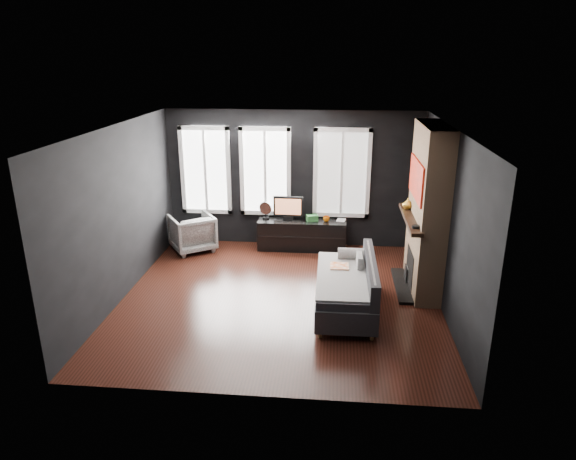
# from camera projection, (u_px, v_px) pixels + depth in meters

# --- Properties ---
(floor) EXTENTS (5.00, 5.00, 0.00)m
(floor) POSITION_uv_depth(u_px,v_px,m) (280.00, 298.00, 8.21)
(floor) COLOR black
(floor) RESTS_ON ground
(ceiling) EXTENTS (5.00, 5.00, 0.00)m
(ceiling) POSITION_uv_depth(u_px,v_px,m) (279.00, 128.00, 7.33)
(ceiling) COLOR white
(ceiling) RESTS_ON ground
(wall_back) EXTENTS (5.00, 0.02, 2.70)m
(wall_back) POSITION_uv_depth(u_px,v_px,m) (293.00, 179.00, 10.13)
(wall_back) COLOR black
(wall_back) RESTS_ON ground
(wall_left) EXTENTS (0.02, 5.00, 2.70)m
(wall_left) POSITION_uv_depth(u_px,v_px,m) (120.00, 213.00, 7.99)
(wall_left) COLOR black
(wall_left) RESTS_ON ground
(wall_right) EXTENTS (0.02, 5.00, 2.70)m
(wall_right) POSITION_uv_depth(u_px,v_px,m) (448.00, 222.00, 7.56)
(wall_right) COLOR black
(wall_right) RESTS_ON ground
(windows) EXTENTS (4.00, 0.16, 1.76)m
(windows) POSITION_uv_depth(u_px,v_px,m) (270.00, 127.00, 9.79)
(windows) COLOR white
(windows) RESTS_ON wall_back
(fireplace) EXTENTS (0.70, 1.62, 2.70)m
(fireplace) POSITION_uv_depth(u_px,v_px,m) (428.00, 210.00, 8.14)
(fireplace) COLOR #93724C
(fireplace) RESTS_ON floor
(sofa) EXTENTS (0.97, 1.93, 0.83)m
(sofa) POSITION_uv_depth(u_px,v_px,m) (346.00, 284.00, 7.73)
(sofa) COLOR #28272A
(sofa) RESTS_ON floor
(stripe_pillow) EXTENTS (0.09, 0.34, 0.34)m
(stripe_pillow) POSITION_uv_depth(u_px,v_px,m) (359.00, 265.00, 7.97)
(stripe_pillow) COLOR gray
(stripe_pillow) RESTS_ON sofa
(armchair) EXTENTS (1.05, 1.04, 0.80)m
(armchair) POSITION_uv_depth(u_px,v_px,m) (192.00, 231.00, 10.09)
(armchair) COLOR silver
(armchair) RESTS_ON floor
(media_console) EXTENTS (1.73, 0.55, 0.59)m
(media_console) POSITION_uv_depth(u_px,v_px,m) (302.00, 234.00, 10.21)
(media_console) COLOR black
(media_console) RESTS_ON floor
(monitor) EXTENTS (0.60, 0.14, 0.53)m
(monitor) POSITION_uv_depth(u_px,v_px,m) (288.00, 206.00, 10.07)
(monitor) COLOR black
(monitor) RESTS_ON media_console
(desk_fan) EXTENTS (0.30, 0.30, 0.36)m
(desk_fan) POSITION_uv_depth(u_px,v_px,m) (266.00, 210.00, 10.13)
(desk_fan) COLOR #969696
(desk_fan) RESTS_ON media_console
(mug) EXTENTS (0.14, 0.12, 0.13)m
(mug) POSITION_uv_depth(u_px,v_px,m) (326.00, 218.00, 10.02)
(mug) COLOR orange
(mug) RESTS_ON media_console
(book) EXTENTS (0.17, 0.05, 0.23)m
(book) POSITION_uv_depth(u_px,v_px,m) (337.00, 215.00, 10.05)
(book) COLOR #AFA38B
(book) RESTS_ON media_console
(storage_box) EXTENTS (0.25, 0.20, 0.12)m
(storage_box) POSITION_uv_depth(u_px,v_px,m) (312.00, 218.00, 10.04)
(storage_box) COLOR #307937
(storage_box) RESTS_ON media_console
(mantel_vase) EXTENTS (0.24, 0.24, 0.18)m
(mantel_vase) POSITION_uv_depth(u_px,v_px,m) (408.00, 204.00, 8.59)
(mantel_vase) COLOR gold
(mantel_vase) RESTS_ON fireplace
(mantel_clock) EXTENTS (0.15, 0.15, 0.04)m
(mantel_clock) POSITION_uv_depth(u_px,v_px,m) (416.00, 227.00, 7.67)
(mantel_clock) COLOR black
(mantel_clock) RESTS_ON fireplace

